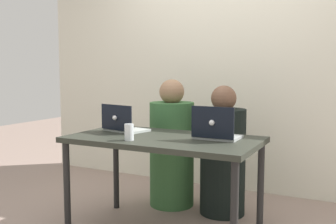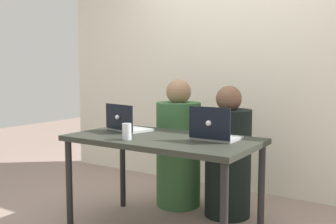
# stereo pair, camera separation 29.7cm
# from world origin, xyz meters

# --- Properties ---
(back_wall) EXTENTS (4.50, 0.10, 2.46)m
(back_wall) POSITION_xyz_m (0.00, 1.43, 1.23)
(back_wall) COLOR silver
(back_wall) RESTS_ON ground
(desk) EXTENTS (1.41, 0.75, 0.75)m
(desk) POSITION_xyz_m (0.00, 0.00, 0.68)
(desk) COLOR #292D24
(desk) RESTS_ON ground
(person_on_left) EXTENTS (0.46, 0.46, 1.17)m
(person_on_left) POSITION_xyz_m (-0.25, 0.64, 0.52)
(person_on_left) COLOR #376637
(person_on_left) RESTS_ON ground
(person_on_right) EXTENTS (0.40, 0.40, 1.12)m
(person_on_right) POSITION_xyz_m (0.25, 0.64, 0.50)
(person_on_right) COLOR black
(person_on_right) RESTS_ON ground
(laptop_back_left) EXTENTS (0.38, 0.30, 0.22)m
(laptop_back_left) POSITION_xyz_m (-0.42, 0.09, 0.80)
(laptop_back_left) COLOR #AEB8B3
(laptop_back_left) RESTS_ON desk
(laptop_back_right) EXTENTS (0.31, 0.28, 0.24)m
(laptop_back_right) POSITION_xyz_m (0.38, 0.09, 0.81)
(laptop_back_right) COLOR #AEB4B5
(laptop_back_right) RESTS_ON desk
(water_glass_left) EXTENTS (0.07, 0.07, 0.12)m
(water_glass_left) POSITION_xyz_m (-0.15, -0.23, 0.80)
(water_glass_left) COLOR white
(water_glass_left) RESTS_ON desk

